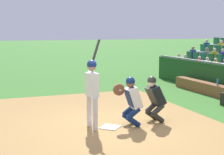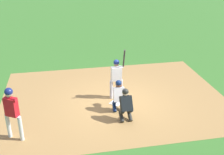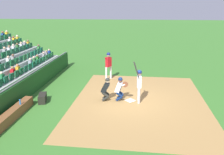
% 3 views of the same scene
% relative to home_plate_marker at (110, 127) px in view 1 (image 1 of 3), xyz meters
% --- Properties ---
extents(ground_plane, '(160.00, 160.00, 0.00)m').
position_rel_home_plate_marker_xyz_m(ground_plane, '(0.00, 0.00, -0.02)').
color(ground_plane, '#387129').
extents(infield_dirt_patch, '(9.44, 7.03, 0.01)m').
position_rel_home_plate_marker_xyz_m(infield_dirt_patch, '(0.00, 0.50, -0.01)').
color(infield_dirt_patch, '#A37C45').
rests_on(infield_dirt_patch, ground_plane).
extents(home_plate_marker, '(0.62, 0.62, 0.02)m').
position_rel_home_plate_marker_xyz_m(home_plate_marker, '(0.00, 0.00, 0.00)').
color(home_plate_marker, white).
rests_on(home_plate_marker, infield_dirt_patch).
extents(batter_at_plate, '(0.59, 0.44, 2.24)m').
position_rel_home_plate_marker_xyz_m(batter_at_plate, '(0.11, 0.44, 1.07)').
color(batter_at_plate, silver).
rests_on(batter_at_plate, ground_plane).
extents(catcher_crouching, '(0.48, 0.72, 1.31)m').
position_rel_home_plate_marker_xyz_m(catcher_crouching, '(-0.02, -0.57, 0.71)').
color(catcher_crouching, navy).
rests_on(catcher_crouching, ground_plane).
extents(home_plate_umpire, '(0.48, 0.50, 1.27)m').
position_rel_home_plate_marker_xyz_m(home_plate_umpire, '(0.07, -1.30, 0.68)').
color(home_plate_umpire, '#292A25').
rests_on(home_plate_umpire, ground_plane).
extents(dugout_bench, '(3.70, 0.40, 0.44)m').
position_rel_home_plate_marker_xyz_m(dugout_bench, '(2.89, -5.16, 0.20)').
color(dugout_bench, brown).
rests_on(dugout_bench, ground_plane).
extents(water_bottle_on_bench, '(0.07, 0.07, 0.25)m').
position_rel_home_plate_marker_xyz_m(water_bottle_on_bench, '(2.12, -5.08, 0.55)').
color(water_bottle_on_bench, blue).
rests_on(water_bottle_on_bench, dugout_bench).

